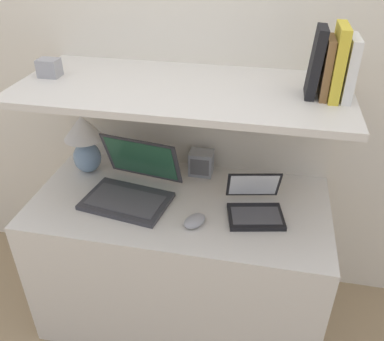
{
  "coord_description": "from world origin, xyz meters",
  "views": [
    {
      "loc": [
        0.35,
        -1.1,
        1.81
      ],
      "look_at": [
        0.06,
        0.33,
        0.89
      ],
      "focal_mm": 38.0,
      "sensor_mm": 36.0,
      "label": 1
    }
  ],
  "objects_px": {
    "table_lamp": "(84,139)",
    "book_yellow": "(338,62)",
    "router_box": "(201,163)",
    "book_white": "(349,68)",
    "shelf_gadget": "(49,68)",
    "laptop_large": "(132,186)",
    "computer_mouse": "(195,221)",
    "book_black": "(316,63)",
    "book_brown": "(326,68)",
    "laptop_small": "(255,206)"
  },
  "relations": [
    {
      "from": "shelf_gadget",
      "to": "book_black",
      "type": "bearing_deg",
      "value": 0.0
    },
    {
      "from": "laptop_small",
      "to": "book_brown",
      "type": "height_order",
      "value": "book_brown"
    },
    {
      "from": "book_white",
      "to": "book_black",
      "type": "height_order",
      "value": "book_black"
    },
    {
      "from": "laptop_large",
      "to": "router_box",
      "type": "xyz_separation_m",
      "value": [
        0.27,
        0.25,
        0.01
      ]
    },
    {
      "from": "laptop_large",
      "to": "shelf_gadget",
      "type": "relative_size",
      "value": 4.85
    },
    {
      "from": "book_yellow",
      "to": "book_black",
      "type": "distance_m",
      "value": 0.07
    },
    {
      "from": "laptop_small",
      "to": "book_yellow",
      "type": "distance_m",
      "value": 0.66
    },
    {
      "from": "book_yellow",
      "to": "book_black",
      "type": "bearing_deg",
      "value": 180.0
    },
    {
      "from": "table_lamp",
      "to": "book_yellow",
      "type": "relative_size",
      "value": 1.16
    },
    {
      "from": "table_lamp",
      "to": "book_white",
      "type": "bearing_deg",
      "value": -4.55
    },
    {
      "from": "laptop_small",
      "to": "book_white",
      "type": "height_order",
      "value": "book_white"
    },
    {
      "from": "router_box",
      "to": "laptop_large",
      "type": "bearing_deg",
      "value": -137.13
    },
    {
      "from": "laptop_large",
      "to": "book_brown",
      "type": "xyz_separation_m",
      "value": [
        0.76,
        0.08,
        0.57
      ]
    },
    {
      "from": "router_box",
      "to": "shelf_gadget",
      "type": "xyz_separation_m",
      "value": [
        -0.62,
        -0.18,
        0.49
      ]
    },
    {
      "from": "table_lamp",
      "to": "book_black",
      "type": "relative_size",
      "value": 1.2
    },
    {
      "from": "laptop_small",
      "to": "book_black",
      "type": "xyz_separation_m",
      "value": [
        0.16,
        0.09,
        0.6
      ]
    },
    {
      "from": "book_white",
      "to": "shelf_gadget",
      "type": "relative_size",
      "value": 2.59
    },
    {
      "from": "router_box",
      "to": "book_brown",
      "type": "xyz_separation_m",
      "value": [
        0.48,
        -0.18,
        0.56
      ]
    },
    {
      "from": "router_box",
      "to": "book_yellow",
      "type": "xyz_separation_m",
      "value": [
        0.52,
        -0.18,
        0.58
      ]
    },
    {
      "from": "book_yellow",
      "to": "shelf_gadget",
      "type": "distance_m",
      "value": 1.14
    },
    {
      "from": "laptop_large",
      "to": "book_brown",
      "type": "relative_size",
      "value": 1.93
    },
    {
      "from": "router_box",
      "to": "book_white",
      "type": "distance_m",
      "value": 0.82
    },
    {
      "from": "book_brown",
      "to": "book_yellow",
      "type": "bearing_deg",
      "value": 0.0
    },
    {
      "from": "laptop_small",
      "to": "book_white",
      "type": "relative_size",
      "value": 1.25
    },
    {
      "from": "table_lamp",
      "to": "router_box",
      "type": "xyz_separation_m",
      "value": [
        0.56,
        0.09,
        -0.12
      ]
    },
    {
      "from": "laptop_large",
      "to": "router_box",
      "type": "relative_size",
      "value": 3.43
    },
    {
      "from": "table_lamp",
      "to": "book_white",
      "type": "xyz_separation_m",
      "value": [
        1.12,
        -0.09,
        0.45
      ]
    },
    {
      "from": "laptop_small",
      "to": "table_lamp",
      "type": "bearing_deg",
      "value": 167.85
    },
    {
      "from": "table_lamp",
      "to": "shelf_gadget",
      "type": "distance_m",
      "value": 0.39
    },
    {
      "from": "router_box",
      "to": "book_yellow",
      "type": "height_order",
      "value": "book_yellow"
    },
    {
      "from": "book_brown",
      "to": "shelf_gadget",
      "type": "relative_size",
      "value": 2.51
    },
    {
      "from": "computer_mouse",
      "to": "book_brown",
      "type": "xyz_separation_m",
      "value": [
        0.44,
        0.22,
        0.6
      ]
    },
    {
      "from": "book_yellow",
      "to": "laptop_small",
      "type": "bearing_deg",
      "value": -158.8
    },
    {
      "from": "laptop_small",
      "to": "computer_mouse",
      "type": "bearing_deg",
      "value": -151.75
    },
    {
      "from": "book_black",
      "to": "laptop_large",
      "type": "bearing_deg",
      "value": -173.93
    },
    {
      "from": "book_white",
      "to": "book_black",
      "type": "xyz_separation_m",
      "value": [
        -0.12,
        0.0,
        0.01
      ]
    },
    {
      "from": "book_yellow",
      "to": "book_black",
      "type": "xyz_separation_m",
      "value": [
        -0.07,
        0.0,
        -0.0
      ]
    },
    {
      "from": "book_yellow",
      "to": "shelf_gadget",
      "type": "bearing_deg",
      "value": 180.0
    },
    {
      "from": "router_box",
      "to": "book_brown",
      "type": "distance_m",
      "value": 0.76
    },
    {
      "from": "laptop_large",
      "to": "computer_mouse",
      "type": "bearing_deg",
      "value": -24.17
    },
    {
      "from": "router_box",
      "to": "book_brown",
      "type": "height_order",
      "value": "book_brown"
    },
    {
      "from": "laptop_large",
      "to": "computer_mouse",
      "type": "relative_size",
      "value": 3.23
    },
    {
      "from": "router_box",
      "to": "book_white",
      "type": "relative_size",
      "value": 0.55
    },
    {
      "from": "computer_mouse",
      "to": "book_brown",
      "type": "height_order",
      "value": "book_brown"
    },
    {
      "from": "book_yellow",
      "to": "book_brown",
      "type": "bearing_deg",
      "value": 180.0
    },
    {
      "from": "laptop_large",
      "to": "book_brown",
      "type": "distance_m",
      "value": 0.95
    },
    {
      "from": "router_box",
      "to": "shelf_gadget",
      "type": "distance_m",
      "value": 0.81
    },
    {
      "from": "laptop_large",
      "to": "book_brown",
      "type": "bearing_deg",
      "value": 5.75
    },
    {
      "from": "book_brown",
      "to": "laptop_large",
      "type": "bearing_deg",
      "value": -174.25
    },
    {
      "from": "router_box",
      "to": "book_white",
      "type": "xyz_separation_m",
      "value": [
        0.56,
        -0.18,
        0.57
      ]
    }
  ]
}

